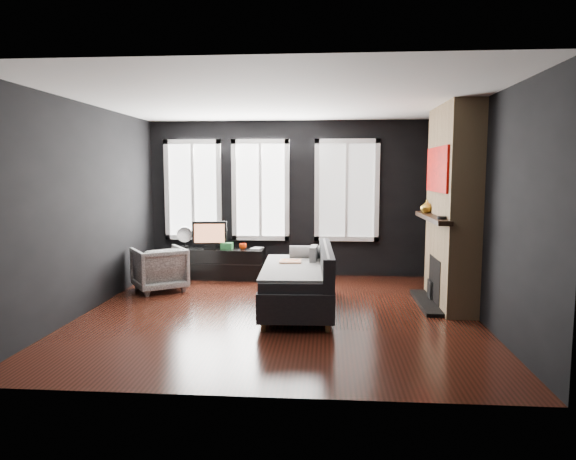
# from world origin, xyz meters

# --- Properties ---
(floor) EXTENTS (5.00, 5.00, 0.00)m
(floor) POSITION_xyz_m (0.00, 0.00, 0.00)
(floor) COLOR black
(floor) RESTS_ON ground
(ceiling) EXTENTS (5.00, 5.00, 0.00)m
(ceiling) POSITION_xyz_m (0.00, 0.00, 2.70)
(ceiling) COLOR white
(ceiling) RESTS_ON ground
(wall_back) EXTENTS (5.00, 0.02, 2.70)m
(wall_back) POSITION_xyz_m (0.00, 2.50, 1.35)
(wall_back) COLOR black
(wall_back) RESTS_ON ground
(wall_left) EXTENTS (0.02, 5.00, 2.70)m
(wall_left) POSITION_xyz_m (-2.50, 0.00, 1.35)
(wall_left) COLOR black
(wall_left) RESTS_ON ground
(wall_right) EXTENTS (0.02, 5.00, 2.70)m
(wall_right) POSITION_xyz_m (2.50, 0.00, 1.35)
(wall_right) COLOR black
(wall_right) RESTS_ON ground
(windows) EXTENTS (4.00, 0.16, 1.76)m
(windows) POSITION_xyz_m (-0.45, 2.46, 2.38)
(windows) COLOR white
(windows) RESTS_ON wall_back
(fireplace) EXTENTS (0.70, 1.62, 2.70)m
(fireplace) POSITION_xyz_m (2.30, 0.60, 1.35)
(fireplace) COLOR #93724C
(fireplace) RESTS_ON floor
(sofa) EXTENTS (1.07, 2.02, 0.85)m
(sofa) POSITION_xyz_m (0.23, 0.14, 0.43)
(sofa) COLOR black
(sofa) RESTS_ON floor
(stripe_pillow) EXTENTS (0.11, 0.37, 0.36)m
(stripe_pillow) POSITION_xyz_m (0.44, 0.57, 0.62)
(stripe_pillow) COLOR gray
(stripe_pillow) RESTS_ON sofa
(armchair) EXTENTS (0.98, 0.97, 0.74)m
(armchair) POSITION_xyz_m (-1.95, 1.13, 0.37)
(armchair) COLOR silver
(armchair) RESTS_ON floor
(media_console) EXTENTS (1.51, 0.52, 0.51)m
(media_console) POSITION_xyz_m (-1.20, 2.10, 0.26)
(media_console) COLOR black
(media_console) RESTS_ON floor
(monitor) EXTENTS (0.61, 0.20, 0.53)m
(monitor) POSITION_xyz_m (-1.38, 2.10, 0.78)
(monitor) COLOR black
(monitor) RESTS_ON media_console
(desk_fan) EXTENTS (0.33, 0.33, 0.38)m
(desk_fan) POSITION_xyz_m (-1.83, 2.15, 0.70)
(desk_fan) COLOR #AAAAAA
(desk_fan) RESTS_ON media_console
(mug) EXTENTS (0.14, 0.12, 0.12)m
(mug) POSITION_xyz_m (-0.81, 2.08, 0.57)
(mug) COLOR #EB3505
(mug) RESTS_ON media_console
(book) EXTENTS (0.17, 0.07, 0.23)m
(book) POSITION_xyz_m (-0.66, 2.16, 0.63)
(book) COLOR #B1A08D
(book) RESTS_ON media_console
(storage_box) EXTENTS (0.20, 0.14, 0.11)m
(storage_box) POSITION_xyz_m (-1.08, 2.08, 0.57)
(storage_box) COLOR #2C7A3B
(storage_box) RESTS_ON media_console
(mantel_vase) EXTENTS (0.20, 0.20, 0.18)m
(mantel_vase) POSITION_xyz_m (2.05, 1.05, 1.32)
(mantel_vase) COLOR orange
(mantel_vase) RESTS_ON fireplace
(mantel_clock) EXTENTS (0.13, 0.13, 0.04)m
(mantel_clock) POSITION_xyz_m (2.05, 0.05, 1.25)
(mantel_clock) COLOR black
(mantel_clock) RESTS_ON fireplace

